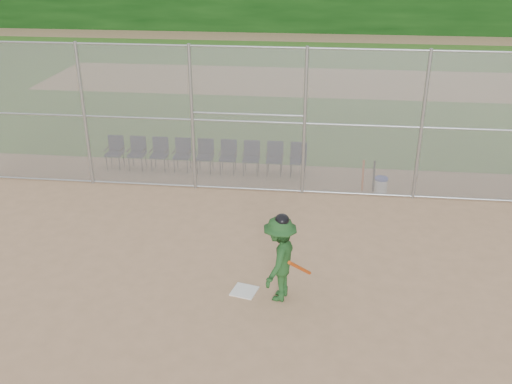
# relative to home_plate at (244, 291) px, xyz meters

# --- Properties ---
(ground) EXTENTS (100.00, 100.00, 0.00)m
(ground) POSITION_rel_home_plate_xyz_m (-0.04, -0.09, -0.01)
(ground) COLOR tan
(ground) RESTS_ON ground
(grass_strip) EXTENTS (100.00, 100.00, 0.00)m
(grass_strip) POSITION_rel_home_plate_xyz_m (-0.04, 17.91, -0.01)
(grass_strip) COLOR #35671E
(grass_strip) RESTS_ON ground
(dirt_patch_far) EXTENTS (24.00, 24.00, 0.00)m
(dirt_patch_far) POSITION_rel_home_plate_xyz_m (-0.04, 17.91, -0.00)
(dirt_patch_far) COLOR tan
(dirt_patch_far) RESTS_ON ground
(backstop_fence) EXTENTS (16.09, 0.09, 4.00)m
(backstop_fence) POSITION_rel_home_plate_xyz_m (-0.04, 4.91, 2.06)
(backstop_fence) COLOR gray
(backstop_fence) RESTS_ON ground
(home_plate) EXTENTS (0.57, 0.57, 0.02)m
(home_plate) POSITION_rel_home_plate_xyz_m (0.00, 0.00, 0.00)
(home_plate) COLOR white
(home_plate) RESTS_ON ground
(batter_at_plate) EXTENTS (1.08, 1.34, 1.84)m
(batter_at_plate) POSITION_rel_home_plate_xyz_m (0.70, -0.12, 0.88)
(batter_at_plate) COLOR #1E4C1F
(batter_at_plate) RESTS_ON ground
(water_cooler) EXTENTS (0.37, 0.37, 0.46)m
(water_cooler) POSITION_rel_home_plate_xyz_m (3.11, 5.12, 0.22)
(water_cooler) COLOR white
(water_cooler) RESTS_ON ground
(spare_bats) EXTENTS (0.36, 0.29, 0.84)m
(spare_bats) POSITION_rel_home_plate_xyz_m (2.77, 5.36, 0.41)
(spare_bats) COLOR #D84C14
(spare_bats) RESTS_ON ground
(chair_0) EXTENTS (0.54, 0.52, 0.96)m
(chair_0) POSITION_rel_home_plate_xyz_m (-4.78, 6.14, 0.47)
(chair_0) COLOR black
(chair_0) RESTS_ON ground
(chair_1) EXTENTS (0.54, 0.52, 0.96)m
(chair_1) POSITION_rel_home_plate_xyz_m (-4.09, 6.14, 0.47)
(chair_1) COLOR black
(chair_1) RESTS_ON ground
(chair_2) EXTENTS (0.54, 0.52, 0.96)m
(chair_2) POSITION_rel_home_plate_xyz_m (-3.39, 6.14, 0.47)
(chair_2) COLOR black
(chair_2) RESTS_ON ground
(chair_3) EXTENTS (0.54, 0.52, 0.96)m
(chair_3) POSITION_rel_home_plate_xyz_m (-2.70, 6.14, 0.47)
(chair_3) COLOR black
(chair_3) RESTS_ON ground
(chair_4) EXTENTS (0.54, 0.52, 0.96)m
(chair_4) POSITION_rel_home_plate_xyz_m (-2.00, 6.14, 0.47)
(chair_4) COLOR black
(chair_4) RESTS_ON ground
(chair_5) EXTENTS (0.54, 0.52, 0.96)m
(chair_5) POSITION_rel_home_plate_xyz_m (-1.30, 6.14, 0.47)
(chair_5) COLOR black
(chair_5) RESTS_ON ground
(chair_6) EXTENTS (0.54, 0.52, 0.96)m
(chair_6) POSITION_rel_home_plate_xyz_m (-0.61, 6.14, 0.47)
(chair_6) COLOR black
(chair_6) RESTS_ON ground
(chair_7) EXTENTS (0.54, 0.52, 0.96)m
(chair_7) POSITION_rel_home_plate_xyz_m (0.09, 6.14, 0.47)
(chair_7) COLOR black
(chair_7) RESTS_ON ground
(chair_8) EXTENTS (0.54, 0.52, 0.96)m
(chair_8) POSITION_rel_home_plate_xyz_m (0.79, 6.14, 0.47)
(chair_8) COLOR black
(chair_8) RESTS_ON ground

